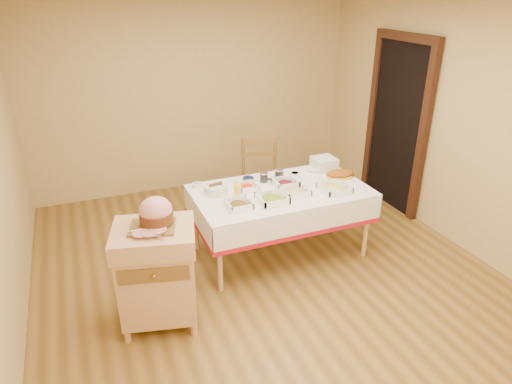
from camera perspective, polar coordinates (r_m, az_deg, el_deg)
room_shell at (r=4.19m, az=1.28°, el=4.81°), size 5.00×5.00×5.00m
doorway at (r=6.11m, az=17.26°, el=8.27°), size 0.09×1.10×2.20m
dining_table at (r=4.84m, az=3.06°, el=-1.44°), size 1.82×1.02×0.76m
butcher_cart at (r=3.97m, az=-12.26°, el=-9.56°), size 0.77×0.69×0.93m
dining_chair at (r=5.61m, az=0.60°, el=1.61°), size 0.56×0.54×1.03m
ham_on_board at (r=3.74m, az=-12.46°, el=-2.71°), size 0.38×0.36×0.25m
serving_dish_a at (r=4.37m, az=-2.14°, el=-1.59°), size 0.24×0.23×0.10m
serving_dish_b at (r=4.47m, az=2.05°, el=-0.88°), size 0.27×0.27×0.11m
serving_dish_c at (r=4.66m, az=4.91°, el=0.08°), size 0.26×0.26×0.11m
serving_dish_d at (r=4.77m, az=9.79°, el=0.45°), size 0.28×0.28×0.11m
serving_dish_e at (r=4.75m, az=-1.09°, el=0.63°), size 0.21×0.20×0.10m
serving_dish_f at (r=4.83m, az=3.72°, el=1.07°), size 0.25×0.24×0.11m
small_bowl_left at (r=4.84m, az=-7.36°, el=0.87°), size 0.11×0.11×0.05m
small_bowl_mid at (r=4.94m, az=-0.97°, el=1.61°), size 0.12×0.12×0.05m
small_bowl_right at (r=5.08m, az=4.87°, el=2.18°), size 0.10×0.10×0.05m
bowl_white_imported at (r=5.04m, az=2.06°, el=1.94°), size 0.19×0.19×0.04m
bowl_small_imported at (r=5.27m, az=7.19°, el=2.87°), size 0.19×0.19×0.05m
preserve_jar_left at (r=4.93m, az=0.99°, el=1.82°), size 0.09×0.09×0.11m
preserve_jar_right at (r=4.99m, az=2.92°, el=2.19°), size 0.10×0.10×0.13m
mustard_bottle at (r=4.57m, az=-2.42°, el=0.27°), size 0.06×0.06×0.18m
bread_basket at (r=4.68m, az=-5.05°, el=0.35°), size 0.23×0.23×0.10m
plate_stack at (r=5.33m, az=8.51°, el=3.56°), size 0.25×0.25×0.14m
brass_platter at (r=5.17m, az=10.47°, el=2.15°), size 0.34×0.24×0.04m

